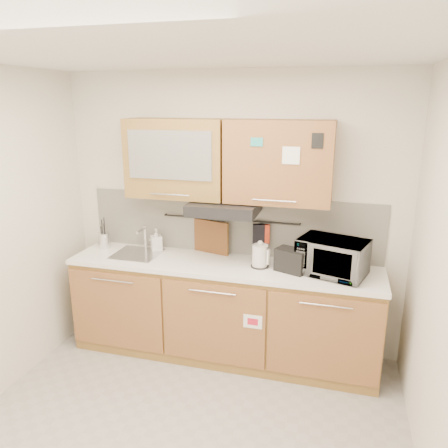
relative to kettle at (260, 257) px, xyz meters
The scene contains 19 objects.
floor 1.60m from the kettle, 105.91° to the right, with size 3.20×3.20×0.00m, color #9E9993.
ceiling 2.01m from the kettle, 105.91° to the right, with size 3.20×3.20×0.00m, color white.
wall_back 0.54m from the kettle, 138.08° to the left, with size 3.20×3.20×0.00m, color silver.
base_cabinet 0.70m from the kettle, behind, with size 2.80×0.64×0.88m.
countertop 0.36m from the kettle, behind, with size 2.82×0.62×0.04m, color white.
backsplash 0.49m from the kettle, 139.21° to the left, with size 2.80×0.02×0.56m, color silver.
upper_cabinets 0.89m from the kettle, 159.56° to the left, with size 1.82×0.37×0.70m.
range_hood 0.53m from the kettle, behind, with size 0.60×0.46×0.10m, color black.
sink 1.19m from the kettle, behind, with size 0.42×0.40×0.26m.
utensil_rail 0.49m from the kettle, 143.09° to the left, with size 0.02×0.02×1.30m, color black.
utensil_crock 1.59m from the kettle, behind, with size 0.16×0.16×0.31m.
kettle is the anchor object (origin of this frame).
toaster 0.28m from the kettle, ahead, with size 0.30×0.24×0.20m.
microwave 0.62m from the kettle, ahead, with size 0.55×0.37×0.30m, color #999999.
soap_bottle 1.07m from the kettle, behind, with size 0.10×0.10×0.22m, color #999999.
cutting_board 0.57m from the kettle, 155.15° to the left, with size 0.37×0.03×0.45m, color brown.
oven_mitt 0.28m from the kettle, 100.10° to the left, with size 0.11×0.03×0.18m, color navy.
dark_pouch 0.27m from the kettle, 101.07° to the left, with size 0.14×0.04×0.22m, color black.
pot_holder 0.28m from the kettle, 97.51° to the left, with size 0.14×0.02×0.18m, color red.
Camera 1 is at (0.99, -2.36, 2.33)m, focal length 35.00 mm.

